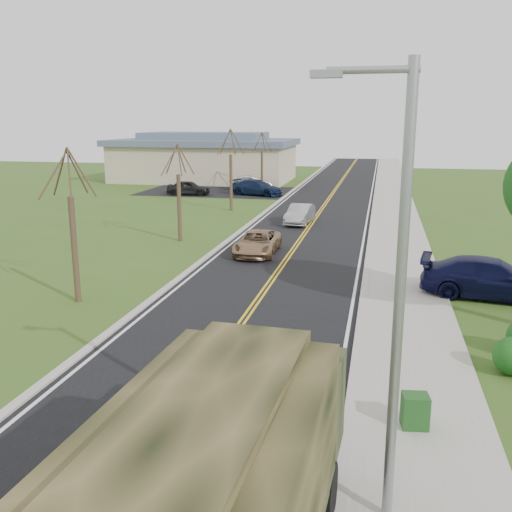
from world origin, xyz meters
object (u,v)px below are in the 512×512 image
(pickup_navy, at_px, (492,279))
(suv_champagne, at_px, (257,243))
(military_truck, at_px, (221,487))
(utility_box_near, at_px, (415,411))
(sedan_silver, at_px, (300,214))

(pickup_navy, bearing_deg, suv_champagne, 70.70)
(military_truck, distance_m, utility_box_near, 6.79)
(utility_box_near, bearing_deg, military_truck, -124.95)
(sedan_silver, height_order, pickup_navy, pickup_navy)
(military_truck, height_order, pickup_navy, military_truck)
(sedan_silver, bearing_deg, suv_champagne, -90.79)
(pickup_navy, height_order, utility_box_near, pickup_navy)
(sedan_silver, xyz_separation_m, utility_box_near, (6.44, -26.46, -0.17))
(sedan_silver, distance_m, pickup_navy, 18.20)
(pickup_navy, distance_m, utility_box_near, 11.79)
(military_truck, height_order, utility_box_near, military_truck)
(suv_champagne, relative_size, pickup_navy, 0.81)
(pickup_navy, bearing_deg, military_truck, 166.87)
(suv_champagne, relative_size, sedan_silver, 1.11)
(pickup_navy, bearing_deg, sedan_silver, 40.98)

